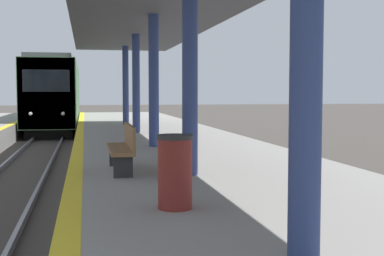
% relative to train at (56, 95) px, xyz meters
% --- Properties ---
extents(train, '(2.83, 17.17, 4.42)m').
position_rel_train_xyz_m(train, '(0.00, 0.00, 0.00)').
color(train, black).
rests_on(train, ground).
extents(station_canopy, '(4.70, 26.80, 3.96)m').
position_rel_train_xyz_m(station_canopy, '(3.79, -20.61, 2.37)').
color(station_canopy, navy).
rests_on(station_canopy, platform_right).
extents(trash_bin, '(0.48, 0.48, 0.99)m').
position_rel_train_xyz_m(trash_bin, '(3.03, -28.83, -0.87)').
color(trash_bin, maroon).
rests_on(trash_bin, platform_right).
extents(bench, '(0.44, 1.99, 0.92)m').
position_rel_train_xyz_m(bench, '(2.60, -25.31, -0.87)').
color(bench, brown).
rests_on(bench, platform_right).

